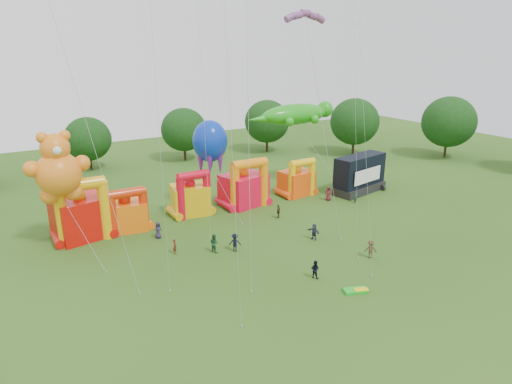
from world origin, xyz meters
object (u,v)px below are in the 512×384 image
bouncy_castle_0 (82,215)px  bouncy_castle_2 (191,197)px  gecko_kite (313,145)px  octopus_kite (213,153)px  spectator_0 (158,230)px  spectator_4 (278,211)px  stage_trailer (360,174)px  teddy_bear_kite (69,197)px

bouncy_castle_0 → bouncy_castle_2: 13.17m
bouncy_castle_2 → gecko_kite: bearing=0.5°
octopus_kite → bouncy_castle_2: bearing=-169.5°
spectator_0 → octopus_kite: bearing=17.1°
bouncy_castle_0 → bouncy_castle_2: size_ratio=1.22×
bouncy_castle_2 → spectator_0: size_ratio=3.13×
octopus_kite → gecko_kite: bearing=-1.8°
octopus_kite → spectator_4: (5.18, -7.37, -6.50)m
bouncy_castle_2 → octopus_kite: size_ratio=0.51×
bouncy_castle_0 → bouncy_castle_2: (13.15, 0.71, -0.46)m
stage_trailer → spectator_4: size_ratio=5.20×
gecko_kite → bouncy_castle_0: bearing=-178.4°
spectator_0 → spectator_4: (14.84, -1.67, -0.07)m
bouncy_castle_2 → teddy_bear_kite: (-14.71, -4.12, 3.83)m
bouncy_castle_0 → octopus_kite: bearing=4.7°
bouncy_castle_2 → teddy_bear_kite: teddy_bear_kite is taller
bouncy_castle_0 → spectator_4: bearing=-15.4°
gecko_kite → spectator_4: size_ratio=8.39×
spectator_0 → teddy_bear_kite: bearing=160.4°
teddy_bear_kite → octopus_kite: teddy_bear_kite is taller
gecko_kite → spectator_4: (-10.39, -6.88, -5.99)m
spectator_4 → octopus_kite: bearing=-90.7°
spectator_4 → spectator_0: bearing=-42.3°
teddy_bear_kite → gecko_kite: size_ratio=0.86×
stage_trailer → spectator_0: (-30.76, -1.14, -1.69)m
bouncy_castle_0 → spectator_4: bouncy_castle_0 is taller
spectator_0 → bouncy_castle_0: bearing=134.8°
stage_trailer → bouncy_castle_0: bearing=175.2°
bouncy_castle_0 → teddy_bear_kite: teddy_bear_kite is taller
stage_trailer → teddy_bear_kite: size_ratio=0.72×
stage_trailer → gecko_kite: (-5.53, 4.08, 4.23)m
bouncy_castle_0 → spectator_0: size_ratio=3.82×
stage_trailer → gecko_kite: size_ratio=0.62×
bouncy_castle_2 → teddy_bear_kite: size_ratio=0.47×
bouncy_castle_0 → octopus_kite: (16.67, 1.37, 4.66)m
spectator_0 → spectator_4: bearing=-19.8°
gecko_kite → spectator_4: bearing=-146.5°
spectator_0 → gecko_kite: bearing=-1.8°
bouncy_castle_0 → bouncy_castle_2: bouncy_castle_0 is taller
stage_trailer → spectator_0: 30.82m
stage_trailer → spectator_4: (-15.91, -2.81, -1.76)m
stage_trailer → gecko_kite: bearing=143.6°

